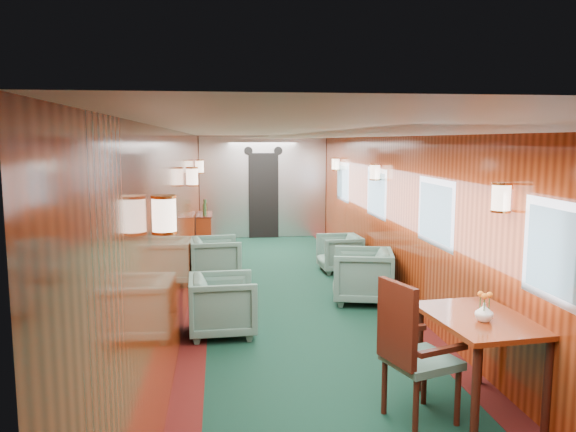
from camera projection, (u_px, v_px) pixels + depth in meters
The scene contains 12 objects.
room at pixel (298, 191), 7.38m from camera, with size 12.00×12.10×2.40m.
bulkhead at pixel (263, 188), 13.25m from camera, with size 2.98×0.17×2.39m.
windows_right at pixel (401, 201), 7.83m from camera, with size 0.02×8.60×0.80m.
wall_sconces at pixel (293, 176), 7.92m from camera, with size 2.97×7.97×0.25m.
dining_table at pixel (480, 332), 4.71m from camera, with size 0.88×1.18×0.83m.
side_chair at pixel (410, 347), 4.51m from camera, with size 0.66×0.68×1.19m.
credenza at pixel (204, 235), 11.06m from camera, with size 0.30×0.96×1.14m.
flower_vase at pixel (484, 312), 4.56m from camera, with size 0.15×0.15×0.15m, color white.
armchair_left_near at pixel (223, 305), 6.64m from camera, with size 0.76×0.79×0.72m, color #1B3F3B.
armchair_left_far at pixel (215, 260), 9.12m from camera, with size 0.79×0.81×0.74m, color #1B3F3B.
armchair_right_near at pixel (362, 276), 7.98m from camera, with size 0.81×0.84×0.76m, color #1B3F3B.
armchair_right_far at pixel (339, 253), 9.86m from camera, with size 0.70×0.72×0.65m, color #1B3F3B.
Camera 1 is at (-1.03, -7.29, 2.29)m, focal length 35.00 mm.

